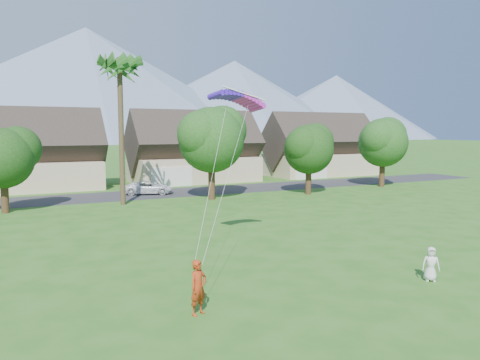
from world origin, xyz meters
TOP-DOWN VIEW (x-y plane):
  - ground at (0.00, 0.00)m, footprint 500.00×500.00m
  - street at (0.00, 34.00)m, footprint 90.00×7.00m
  - kite_flyer at (-4.93, 3.27)m, footprint 0.83×0.71m
  - watcher at (5.17, 2.30)m, footprint 0.85×0.80m
  - parked_car at (1.78, 34.00)m, footprint 5.15×3.58m
  - mountain_ridge at (10.40, 260.00)m, footprint 540.00×240.00m
  - houses_row at (0.49, 42.99)m, footprint 72.75×8.19m
  - tree_row at (-1.14, 27.92)m, footprint 62.27×6.67m
  - fan_palm at (-2.00, 28.50)m, footprint 3.00×3.00m
  - parafoil_kite at (-0.17, 9.94)m, footprint 3.18×1.33m

SIDE VIEW (x-z plane):
  - ground at x=0.00m, z-range 0.00..0.00m
  - street at x=0.00m, z-range 0.00..0.01m
  - parked_car at x=1.78m, z-range 0.00..1.31m
  - watcher at x=5.17m, z-range 0.00..1.46m
  - kite_flyer at x=-4.93m, z-range 0.00..1.93m
  - houses_row at x=0.49m, z-range -0.99..7.87m
  - tree_row at x=-1.14m, z-range 0.66..9.11m
  - parafoil_kite at x=-0.17m, z-range 7.76..8.26m
  - fan_palm at x=-2.00m, z-range 4.90..18.70m
  - mountain_ridge at x=10.40m, z-range -5.93..64.07m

